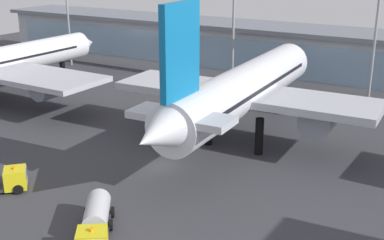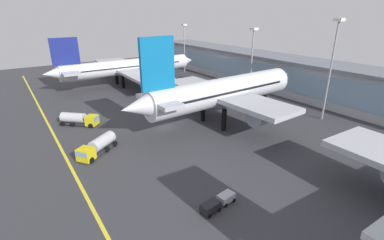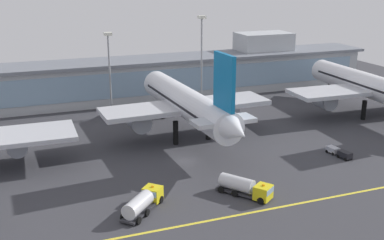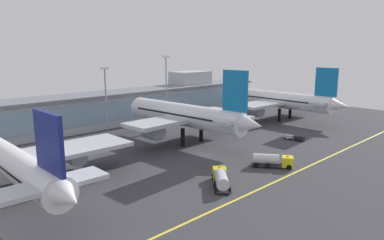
{
  "view_description": "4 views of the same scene",
  "coord_description": "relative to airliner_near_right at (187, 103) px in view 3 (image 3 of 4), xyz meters",
  "views": [
    {
      "loc": [
        32.96,
        -47.65,
        25.42
      ],
      "look_at": [
        -0.62,
        8.46,
        3.51
      ],
      "focal_mm": 47.61,
      "sensor_mm": 36.0,
      "label": 1
    },
    {
      "loc": [
        52.32,
        -28.15,
        24.78
      ],
      "look_at": [
        8.14,
        1.75,
        4.03
      ],
      "focal_mm": 26.21,
      "sensor_mm": 36.0,
      "label": 2
    },
    {
      "loc": [
        -28.0,
        -77.66,
        33.91
      ],
      "look_at": [
        5.45,
        11.02,
        4.31
      ],
      "focal_mm": 44.55,
      "sensor_mm": 36.0,
      "label": 3
    },
    {
      "loc": [
        -61.16,
        -57.73,
        25.47
      ],
      "look_at": [
        4.86,
        9.65,
        6.7
      ],
      "focal_mm": 33.36,
      "sensor_mm": 36.0,
      "label": 4
    }
  ],
  "objects": [
    {
      "name": "ground_plane",
      "position": [
        -4.88,
        -12.62,
        -7.56
      ],
      "size": [
        201.94,
        201.94,
        0.0
      ],
      "primitive_type": "plane",
      "color": "#38383D"
    },
    {
      "name": "apron_light_mast_east",
      "position": [
        12.02,
        21.8,
        7.8
      ],
      "size": [
        1.8,
        1.8,
        23.45
      ],
      "color": "gray",
      "rests_on": "ground"
    },
    {
      "name": "terminal_building",
      "position": [
        -2.87,
        35.23,
        -1.56
      ],
      "size": [
        147.24,
        14.0,
        16.34
      ],
      "color": "#ADB2B7",
      "rests_on": "ground"
    },
    {
      "name": "airliner_near_right",
      "position": [
        0.0,
        0.0,
        0.0
      ],
      "size": [
        36.35,
        49.3,
        20.6
      ],
      "rotation": [
        0.0,
        0.0,
        1.62
      ],
      "color": "black",
      "rests_on": "ground"
    },
    {
      "name": "airliner_far_right",
      "position": [
        47.63,
        0.23,
        -0.4
      ],
      "size": [
        40.98,
        51.36,
        19.55
      ],
      "rotation": [
        0.0,
        0.0,
        1.54
      ],
      "color": "black",
      "rests_on": "ground"
    },
    {
      "name": "apron_light_mast_west",
      "position": [
        -11.91,
        20.73,
        6.13
      ],
      "size": [
        1.8,
        1.8,
        20.46
      ],
      "color": "gray",
      "rests_on": "ground"
    },
    {
      "name": "baggage_tug_near",
      "position": [
        23.67,
        -20.5,
        -6.77
      ],
      "size": [
        2.44,
        5.76,
        1.4
      ],
      "rotation": [
        0.0,
        0.0,
        4.85
      ],
      "color": "black",
      "rests_on": "ground"
    },
    {
      "name": "taxiway_centreline_stripe",
      "position": [
        -4.88,
        -34.62,
        -7.55
      ],
      "size": [
        161.55,
        0.5,
        0.01
      ],
      "primitive_type": "cube",
      "color": "yellow",
      "rests_on": "ground"
    },
    {
      "name": "fuel_tanker_truck",
      "position": [
        -17.2,
        -28.35,
        -6.05
      ],
      "size": [
        8.0,
        8.21,
        2.9
      ],
      "rotation": [
        0.0,
        0.0,
        0.81
      ],
      "color": "black",
      "rests_on": "ground"
    },
    {
      "name": "service_truck_far",
      "position": [
        -0.81,
        -29.37,
        -6.05
      ],
      "size": [
        7.26,
        8.76,
        2.9
      ],
      "rotation": [
        0.0,
        0.0,
        5.34
      ],
      "color": "black",
      "rests_on": "ground"
    }
  ]
}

